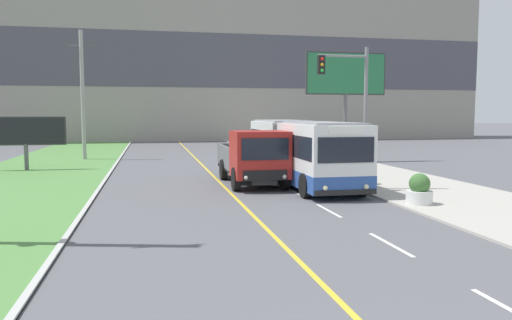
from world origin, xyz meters
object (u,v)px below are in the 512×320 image
(traffic_light_mast, at_px, (352,100))
(billboard_large, at_px, (346,77))
(billboard_small, at_px, (25,132))
(planter_round_near, at_px, (419,190))
(dump_truck, at_px, (255,159))
(planter_round_second, at_px, (362,173))
(planter_round_third, at_px, (323,163))
(utility_pole_far, at_px, (83,95))
(city_bus, at_px, (300,151))

(traffic_light_mast, relative_size, billboard_large, 0.82)
(billboard_large, bearing_deg, traffic_light_mast, -110.81)
(billboard_small, distance_m, planter_round_near, 22.83)
(dump_truck, height_order, planter_round_second, dump_truck)
(dump_truck, height_order, planter_round_near, dump_truck)
(planter_round_second, xyz_separation_m, planter_round_third, (-0.04, 5.27, -0.02))
(dump_truck, relative_size, utility_pole_far, 0.72)
(city_bus, relative_size, planter_round_near, 10.79)
(planter_round_second, bearing_deg, utility_pole_far, 130.99)
(planter_round_near, distance_m, planter_round_third, 10.54)
(city_bus, bearing_deg, utility_pole_far, 129.43)
(dump_truck, distance_m, traffic_light_mast, 5.12)
(city_bus, height_order, dump_truck, city_bus)
(city_bus, xyz_separation_m, traffic_light_mast, (1.34, -3.31, 2.42))
(city_bus, bearing_deg, planter_round_third, 53.52)
(utility_pole_far, height_order, traffic_light_mast, utility_pole_far)
(traffic_light_mast, bearing_deg, billboard_large, 69.19)
(billboard_large, bearing_deg, planter_round_second, -108.03)
(dump_truck, bearing_deg, billboard_large, 50.61)
(planter_round_near, bearing_deg, billboard_large, 77.17)
(city_bus, relative_size, traffic_light_mast, 1.95)
(dump_truck, distance_m, planter_round_near, 7.77)
(traffic_light_mast, bearing_deg, dump_truck, 152.25)
(planter_round_third, bearing_deg, dump_truck, -137.44)
(utility_pole_far, height_order, billboard_large, utility_pole_far)
(planter_round_near, bearing_deg, dump_truck, 129.00)
(dump_truck, distance_m, utility_pole_far, 18.85)
(dump_truck, xyz_separation_m, planter_round_near, (4.87, -6.02, -0.71))
(traffic_light_mast, relative_size, planter_round_near, 5.53)
(dump_truck, height_order, traffic_light_mast, traffic_light_mast)
(city_bus, height_order, planter_round_third, city_bus)
(billboard_large, distance_m, planter_round_second, 12.97)
(traffic_light_mast, xyz_separation_m, planter_round_second, (1.10, 1.29, -3.36))
(dump_truck, relative_size, planter_round_third, 6.01)
(utility_pole_far, relative_size, billboard_large, 1.23)
(traffic_light_mast, height_order, planter_round_third, traffic_light_mast)
(dump_truck, xyz_separation_m, billboard_small, (-11.99, 9.29, 0.98))
(billboard_large, height_order, planter_round_near, billboard_large)
(utility_pole_far, xyz_separation_m, billboard_small, (-2.48, -6.62, -2.46))
(planter_round_near, height_order, planter_round_third, planter_round_near)
(city_bus, bearing_deg, planter_round_second, -39.66)
(utility_pole_far, xyz_separation_m, traffic_light_mast, (13.37, -17.95, -0.78))
(city_bus, height_order, utility_pole_far, utility_pole_far)
(city_bus, height_order, planter_round_second, city_bus)
(planter_round_near, height_order, planter_round_second, planter_round_second)
(planter_round_near, distance_m, planter_round_second, 5.27)
(city_bus, relative_size, planter_round_second, 10.42)
(billboard_small, relative_size, planter_round_near, 4.07)
(billboard_large, distance_m, planter_round_near, 17.76)
(billboard_large, xyz_separation_m, billboard_small, (-20.62, -1.22, -3.60))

